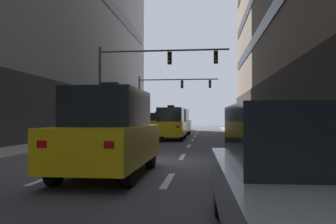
# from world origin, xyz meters

# --- Properties ---
(ground_plane) EXTENTS (120.00, 120.00, 0.00)m
(ground_plane) POSITION_xyz_m (0.00, 0.00, 0.00)
(ground_plane) COLOR #424247
(sidewalk_right) EXTENTS (2.52, 80.00, 0.14)m
(sidewalk_right) POSITION_xyz_m (5.76, 0.00, 0.07)
(sidewalk_right) COLOR gray
(sidewalk_right) RESTS_ON ground
(lane_stripe_l1_s3) EXTENTS (0.16, 2.00, 0.01)m
(lane_stripe_l1_s3) POSITION_xyz_m (-1.50, -3.00, 0.00)
(lane_stripe_l1_s3) COLOR silver
(lane_stripe_l1_s3) RESTS_ON ground
(lane_stripe_l1_s4) EXTENTS (0.16, 2.00, 0.01)m
(lane_stripe_l1_s4) POSITION_xyz_m (-1.50, 2.00, 0.00)
(lane_stripe_l1_s4) COLOR silver
(lane_stripe_l1_s4) RESTS_ON ground
(lane_stripe_l1_s5) EXTENTS (0.16, 2.00, 0.01)m
(lane_stripe_l1_s5) POSITION_xyz_m (-1.50, 7.00, 0.00)
(lane_stripe_l1_s5) COLOR silver
(lane_stripe_l1_s5) RESTS_ON ground
(lane_stripe_l1_s6) EXTENTS (0.16, 2.00, 0.01)m
(lane_stripe_l1_s6) POSITION_xyz_m (-1.50, 12.00, 0.00)
(lane_stripe_l1_s6) COLOR silver
(lane_stripe_l1_s6) RESTS_ON ground
(lane_stripe_l1_s7) EXTENTS (0.16, 2.00, 0.01)m
(lane_stripe_l1_s7) POSITION_xyz_m (-1.50, 17.00, 0.00)
(lane_stripe_l1_s7) COLOR silver
(lane_stripe_l1_s7) RESTS_ON ground
(lane_stripe_l1_s8) EXTENTS (0.16, 2.00, 0.01)m
(lane_stripe_l1_s8) POSITION_xyz_m (-1.50, 22.00, 0.00)
(lane_stripe_l1_s8) COLOR silver
(lane_stripe_l1_s8) RESTS_ON ground
(lane_stripe_l1_s9) EXTENTS (0.16, 2.00, 0.01)m
(lane_stripe_l1_s9) POSITION_xyz_m (-1.50, 27.00, 0.00)
(lane_stripe_l1_s9) COLOR silver
(lane_stripe_l1_s9) RESTS_ON ground
(lane_stripe_l1_s10) EXTENTS (0.16, 2.00, 0.01)m
(lane_stripe_l1_s10) POSITION_xyz_m (-1.50, 32.00, 0.00)
(lane_stripe_l1_s10) COLOR silver
(lane_stripe_l1_s10) RESTS_ON ground
(lane_stripe_l2_s3) EXTENTS (0.16, 2.00, 0.01)m
(lane_stripe_l2_s3) POSITION_xyz_m (1.50, -3.00, 0.00)
(lane_stripe_l2_s3) COLOR silver
(lane_stripe_l2_s3) RESTS_ON ground
(lane_stripe_l2_s4) EXTENTS (0.16, 2.00, 0.01)m
(lane_stripe_l2_s4) POSITION_xyz_m (1.50, 2.00, 0.00)
(lane_stripe_l2_s4) COLOR silver
(lane_stripe_l2_s4) RESTS_ON ground
(lane_stripe_l2_s5) EXTENTS (0.16, 2.00, 0.01)m
(lane_stripe_l2_s5) POSITION_xyz_m (1.50, 7.00, 0.00)
(lane_stripe_l2_s5) COLOR silver
(lane_stripe_l2_s5) RESTS_ON ground
(lane_stripe_l2_s6) EXTENTS (0.16, 2.00, 0.01)m
(lane_stripe_l2_s6) POSITION_xyz_m (1.50, 12.00, 0.00)
(lane_stripe_l2_s6) COLOR silver
(lane_stripe_l2_s6) RESTS_ON ground
(lane_stripe_l2_s7) EXTENTS (0.16, 2.00, 0.01)m
(lane_stripe_l2_s7) POSITION_xyz_m (1.50, 17.00, 0.00)
(lane_stripe_l2_s7) COLOR silver
(lane_stripe_l2_s7) RESTS_ON ground
(lane_stripe_l2_s8) EXTENTS (0.16, 2.00, 0.01)m
(lane_stripe_l2_s8) POSITION_xyz_m (1.50, 22.00, 0.00)
(lane_stripe_l2_s8) COLOR silver
(lane_stripe_l2_s8) RESTS_ON ground
(lane_stripe_l2_s9) EXTENTS (0.16, 2.00, 0.01)m
(lane_stripe_l2_s9) POSITION_xyz_m (1.50, 27.00, 0.00)
(lane_stripe_l2_s9) COLOR silver
(lane_stripe_l2_s9) RESTS_ON ground
(lane_stripe_l2_s10) EXTENTS (0.16, 2.00, 0.01)m
(lane_stripe_l2_s10) POSITION_xyz_m (1.50, 32.00, 0.00)
(lane_stripe_l2_s10) COLOR silver
(lane_stripe_l2_s10) RESTS_ON ground
(car_driving_0) EXTENTS (1.94, 4.33, 2.06)m
(car_driving_0) POSITION_xyz_m (-3.14, 13.23, 1.03)
(car_driving_0) COLOR black
(car_driving_0) RESTS_ON ground
(taxi_driving_1) EXTENTS (1.89, 4.51, 2.37)m
(taxi_driving_1) POSITION_xyz_m (0.04, 11.92, 1.09)
(taxi_driving_1) COLOR black
(taxi_driving_1) RESTS_ON ground
(taxi_driving_2) EXTENTS (2.15, 4.74, 2.45)m
(taxi_driving_2) POSITION_xyz_m (-0.03, 18.13, 1.12)
(taxi_driving_2) COLOR black
(taxi_driving_2) RESTS_ON ground
(taxi_driving_3) EXTENTS (1.94, 4.58, 2.40)m
(taxi_driving_3) POSITION_xyz_m (-0.07, -2.49, 1.10)
(taxi_driving_3) COLOR black
(taxi_driving_3) RESTS_ON ground
(taxi_driving_4) EXTENTS (1.87, 4.33, 2.26)m
(taxi_driving_4) POSITION_xyz_m (-3.13, 27.32, 1.04)
(taxi_driving_4) COLOR black
(taxi_driving_4) RESTS_ON ground
(car_parked_0) EXTENTS (1.91, 4.36, 1.62)m
(car_parked_0) POSITION_xyz_m (3.45, -7.16, 0.80)
(car_parked_0) COLOR black
(car_parked_0) RESTS_ON ground
(traffic_signal_0) EXTENTS (8.95, 0.35, 6.28)m
(traffic_signal_0) POSITION_xyz_m (-1.78, 11.73, 4.72)
(traffic_signal_0) COLOR #4C4C51
(traffic_signal_0) RESTS_ON sidewalk_left
(traffic_signal_1) EXTENTS (8.71, 0.35, 5.98)m
(traffic_signal_1) POSITION_xyz_m (-1.81, 25.78, 4.46)
(traffic_signal_1) COLOR #4C4C51
(traffic_signal_1) RESTS_ON sidewalk_left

